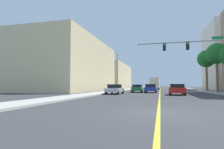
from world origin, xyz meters
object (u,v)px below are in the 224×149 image
Objects in this scene: car_red at (177,89)px; street_lamp at (118,70)px; car_green at (137,88)px; delivery_truck at (155,83)px; car_white at (153,87)px; traffic_signal_mast at (206,52)px; palm_mid at (217,54)px; car_blue at (151,88)px; palm_far at (206,59)px; car_silver at (115,89)px.

street_lamp is at bearing 135.58° from car_red.
delivery_truck is at bearing 81.95° from car_green.
delivery_truck is (0.37, 7.93, 0.98)m from car_white.
car_green is (-8.60, 12.06, -4.03)m from traffic_signal_mast.
street_lamp is 1.88× the size of car_green.
car_red is at bearing -133.63° from palm_mid.
car_red is at bearing -44.81° from street_lamp.
car_blue is at bearing 118.41° from traffic_signal_mast.
car_white reaches higher than car_green.
street_lamp is 0.94× the size of palm_far.
car_green is (-12.62, -6.37, -5.56)m from palm_far.
delivery_truck reaches higher than car_green.
palm_far is 14.07m from car_white.
palm_far reaches higher than car_green.
traffic_signal_mast is 2.63× the size of car_red.
palm_far reaches higher than traffic_signal_mast.
palm_mid is 1.89× the size of car_blue.
car_white is at bearing -99.95° from car_silver.
palm_far is at bearing 77.67° from traffic_signal_mast.
car_blue is (-10.25, -6.93, -5.53)m from palm_far.
car_green is 22.00m from delivery_truck.
car_white is at bearing 104.02° from traffic_signal_mast.
car_blue is 1.02× the size of car_silver.
palm_mid is at bearing -89.44° from palm_far.
street_lamp is (-12.75, 14.88, -0.48)m from traffic_signal_mast.
street_lamp is 17.27m from palm_far.
car_green is (-12.69, 0.31, -5.50)m from palm_mid.
car_blue is at bearing -88.40° from delivery_truck.
palm_far is at bearing -33.95° from car_white.
delivery_truck is at bearing 100.23° from traffic_signal_mast.
car_silver is 7.52m from car_green.
car_white is (-6.49, 25.97, -4.01)m from traffic_signal_mast.
palm_far reaches higher than delivery_truck.
street_lamp is at bearing -107.36° from delivery_truck.
palm_mid is 6.68m from palm_far.
delivery_truck is (6.63, 19.02, -2.55)m from street_lamp.
car_blue is at bearing -145.94° from palm_far.
car_green is at bearing -153.23° from palm_far.
car_white is 0.53× the size of delivery_truck.
delivery_truck is (4.83, 28.98, 1.00)m from car_silver.
palm_mid is 0.90× the size of delivery_truck.
car_white is at bearing -90.78° from delivery_truck.
palm_far is at bearing 90.56° from palm_mid.
car_red is (-6.60, -13.67, -5.53)m from palm_far.
car_red is 21.56m from car_white.
street_lamp is 6.15m from car_green.
palm_mid reaches higher than street_lamp.
palm_mid is 18.55m from car_white.
car_white is at bearing 79.79° from car_green.
car_blue reaches higher than car_silver.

